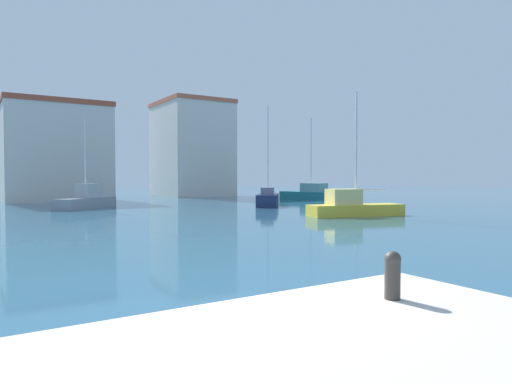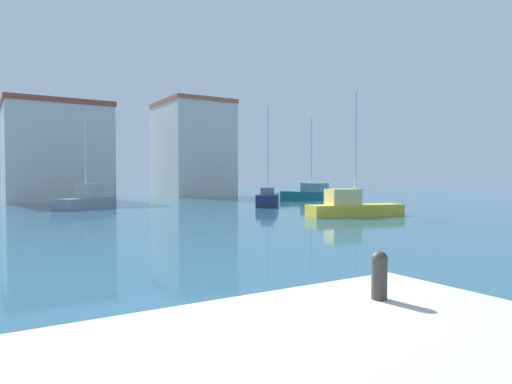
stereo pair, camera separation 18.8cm
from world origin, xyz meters
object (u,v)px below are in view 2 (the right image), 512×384
object	(u,v)px
sailboat_teal_distant_east	(312,193)
mooring_bollard	(379,273)
sailboat_navy_near_pier	(268,199)
sailboat_yellow_far_right	(352,206)
sailboat_grey_inner_mooring	(87,200)

from	to	relation	value
sailboat_teal_distant_east	mooring_bollard	bearing A→B (deg)	-127.84
mooring_bollard	sailboat_navy_near_pier	distance (m)	32.28
sailboat_navy_near_pier	sailboat_yellow_far_right	bearing A→B (deg)	-94.67
sailboat_grey_inner_mooring	sailboat_teal_distant_east	bearing A→B (deg)	3.66
sailboat_grey_inner_mooring	sailboat_navy_near_pier	bearing A→B (deg)	-20.76
sailboat_teal_distant_east	sailboat_grey_inner_mooring	bearing A→B (deg)	-176.34
sailboat_yellow_far_right	sailboat_teal_distant_east	bearing A→B (deg)	57.98
sailboat_yellow_far_right	sailboat_navy_near_pier	world-z (taller)	sailboat_navy_near_pier
sailboat_yellow_far_right	sailboat_navy_near_pier	distance (m)	10.86
sailboat_teal_distant_east	sailboat_yellow_far_right	xyz separation A→B (m)	(-10.87, -17.39, -0.03)
sailboat_yellow_far_right	sailboat_navy_near_pier	xyz separation A→B (m)	(0.88, 10.82, 0.00)
mooring_bollard	sailboat_navy_near_pier	xyz separation A→B (m)	(16.61, 27.67, -0.66)
sailboat_teal_distant_east	sailboat_yellow_far_right	world-z (taller)	sailboat_teal_distant_east
sailboat_grey_inner_mooring	mooring_bollard	bearing A→B (deg)	-95.63
sailboat_teal_distant_east	sailboat_grey_inner_mooring	world-z (taller)	sailboat_teal_distant_east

